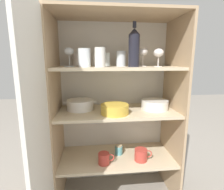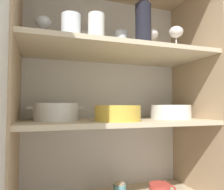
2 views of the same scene
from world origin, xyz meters
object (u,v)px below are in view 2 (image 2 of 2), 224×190
(wine_bottle, at_px, (143,22))
(plate_stack_white, at_px, (171,112))
(mixing_bowl_large, at_px, (118,113))
(casserole_dish, at_px, (56,112))

(wine_bottle, xyz_separation_m, plate_stack_white, (0.19, 0.08, -0.43))
(plate_stack_white, bearing_deg, mixing_bowl_large, -165.45)
(mixing_bowl_large, height_order, casserole_dish, casserole_dish)
(plate_stack_white, distance_m, mixing_bowl_large, 0.34)
(wine_bottle, relative_size, casserole_dish, 1.18)
(wine_bottle, height_order, casserole_dish, wine_bottle)
(wine_bottle, bearing_deg, casserole_dish, 162.04)
(wine_bottle, distance_m, casserole_dish, 0.59)
(plate_stack_white, xyz_separation_m, casserole_dish, (-0.58, 0.05, 0.00))
(plate_stack_white, distance_m, casserole_dish, 0.58)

